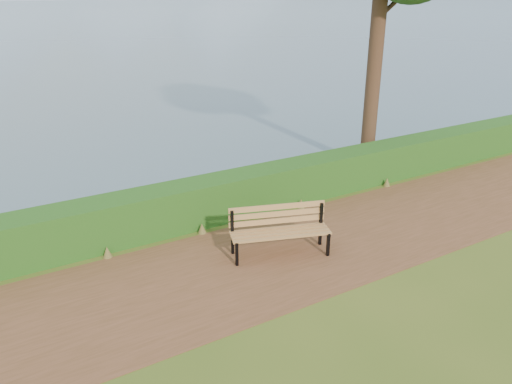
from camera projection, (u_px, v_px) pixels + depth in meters
ground at (296, 260)px, 9.98m from camera, size 140.00×140.00×0.00m
path at (287, 254)px, 10.22m from camera, size 40.00×3.40×0.01m
hedge at (233, 195)px, 11.86m from camera, size 32.00×0.85×1.00m
bench at (279, 227)px, 10.07m from camera, size 2.08×1.19×1.01m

